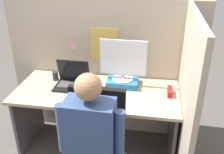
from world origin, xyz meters
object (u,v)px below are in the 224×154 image
Objects in this scene: carrot_toy at (96,98)px; pen_cup at (55,76)px; paper_box at (123,82)px; office_chair at (94,154)px; laptop at (72,81)px; person at (89,147)px; stapler at (170,92)px; monitor at (123,60)px.

carrot_toy is 1.57× the size of pen_cup.
paper_box is 0.87m from office_chair.
person reaches higher than laptop.
laptop is at bearing -167.27° from paper_box.
paper_box is 0.48m from stapler.
office_chair is at bearing -97.31° from monitor.
office_chair is at bearing -53.81° from pen_cup.
monitor reaches higher than paper_box.
monitor is 0.55m from laptop.
monitor is at bearing 90.00° from paper_box.
office_chair is at bearing 91.38° from person.
pen_cup is (-0.71, -0.01, 0.01)m from paper_box.
person is (-0.10, -0.99, -0.00)m from paper_box.
laptop is (-0.50, -0.11, 0.02)m from paper_box.
carrot_toy is at bearing 100.70° from office_chair.
carrot_toy is (-0.20, -0.34, -0.25)m from monitor.
monitor is at bearing 82.69° from office_chair.
pen_cup is at bearing 121.74° from person.
stapler is (0.47, -0.12, -0.00)m from paper_box.
paper_box is 0.23m from monitor.
office_chair is 1.05m from pen_cup.
office_chair is (-0.11, -0.83, -0.21)m from paper_box.
person is (-0.57, -0.87, -0.00)m from stapler.
monitor is 0.54m from stapler.
stapler is 0.70m from carrot_toy.
monitor is 0.36× the size of person.
pen_cup is at bearing 174.58° from stapler.
office_chair reaches higher than paper_box.
pen_cup reaches higher than carrot_toy.
paper_box is 0.24× the size of person.
carrot_toy is 0.11× the size of person.
person reaches higher than paper_box.
office_chair is (-0.11, -0.84, -0.45)m from monitor.
stapler is 0.15× the size of office_chair.
paper_box is 0.39m from carrot_toy.
person reaches higher than pen_cup.
person is (-0.10, -0.99, -0.24)m from monitor.
carrot_toy is (-0.20, -0.34, -0.01)m from paper_box.
laptop is 0.37m from carrot_toy.
person is 1.15m from pen_cup.
stapler is 0.12× the size of person.
stapler is (0.96, -0.01, -0.02)m from laptop.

